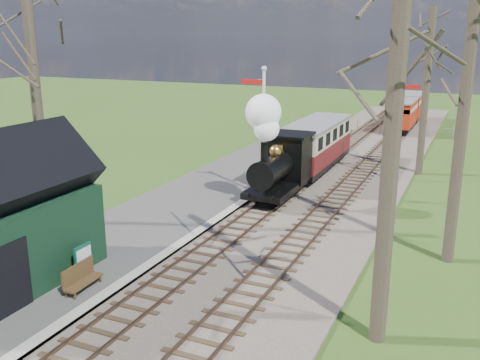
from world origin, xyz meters
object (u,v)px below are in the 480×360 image
object	(u,v)px
semaphore_near	(262,124)
red_carriage_b	(410,106)
coach	(315,143)
person	(93,240)
locomotive	(277,154)
red_carriage_a	(401,115)
bench	(81,277)
sign_board	(83,261)
semaphore_far	(397,118)

from	to	relation	value
semaphore_near	red_carriage_b	distance (m)	26.89
coach	red_carriage_b	world-z (taller)	coach
coach	person	size ratio (longest dim) A/B	5.50
locomotive	red_carriage_b	world-z (taller)	locomotive
semaphore_near	person	bearing A→B (deg)	-103.86
coach	red_carriage_b	distance (m)	20.64
red_carriage_a	semaphore_near	bearing A→B (deg)	-99.08
locomotive	coach	distance (m)	6.10
locomotive	semaphore_near	bearing A→B (deg)	-176.27
red_carriage_a	locomotive	bearing A→B (deg)	-97.08
coach	red_carriage_a	size ratio (longest dim) A/B	1.62
red_carriage_a	bench	xyz separation A→B (m)	(-4.65, -32.28, -0.87)
coach	red_carriage_a	distance (m)	15.20
coach	red_carriage_b	bearing A→B (deg)	82.76
sign_board	coach	bearing A→B (deg)	81.59
semaphore_near	coach	distance (m)	6.47
person	semaphore_far	bearing A→B (deg)	-32.07
person	semaphore_near	bearing A→B (deg)	-20.01
red_carriage_b	person	size ratio (longest dim) A/B	3.39
bench	locomotive	bearing A→B (deg)	79.73
semaphore_near	semaphore_far	distance (m)	7.91
semaphore_far	red_carriage_a	xyz separation A→B (m)	(-1.77, 15.09, -1.91)
red_carriage_b	bench	xyz separation A→B (m)	(-4.65, -37.78, -0.87)
semaphore_far	coach	bearing A→B (deg)	178.43
semaphore_far	sign_board	bearing A→B (deg)	-112.45
coach	semaphore_far	bearing A→B (deg)	-1.57
semaphore_near	sign_board	world-z (taller)	semaphore_near
sign_board	person	xyz separation A→B (m)	(-0.60, 1.23, 0.17)
locomotive	bench	world-z (taller)	locomotive
semaphore_far	person	bearing A→B (deg)	-115.91
red_carriage_b	person	xyz separation A→B (m)	(-5.67, -35.91, -0.52)
red_carriage_a	sign_board	bearing A→B (deg)	-99.10
sign_board	bench	bearing A→B (deg)	-57.12
semaphore_near	bench	xyz separation A→B (m)	(-1.28, -11.19, -3.04)
sign_board	bench	distance (m)	0.79
semaphore_near	locomotive	xyz separation A→B (m)	(0.76, 0.05, -1.36)
locomotive	coach	world-z (taller)	locomotive
coach	bench	size ratio (longest dim) A/B	5.58
semaphore_far	locomotive	size ratio (longest dim) A/B	1.15
coach	bench	distance (m)	17.47
sign_board	semaphore_near	bearing A→B (deg)	80.86
semaphore_near	sign_board	size ratio (longest dim) A/B	5.66
locomotive	person	bearing A→B (deg)	-108.07
semaphore_near	sign_board	distance (m)	11.06
semaphore_far	person	distance (m)	17.20
sign_board	red_carriage_a	bearing A→B (deg)	80.90
semaphore_far	red_carriage_a	size ratio (longest dim) A/B	1.17
semaphore_far	red_carriage_b	world-z (taller)	semaphore_far
bench	person	xyz separation A→B (m)	(-1.02, 1.87, 0.34)
coach	sign_board	bearing A→B (deg)	-98.41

